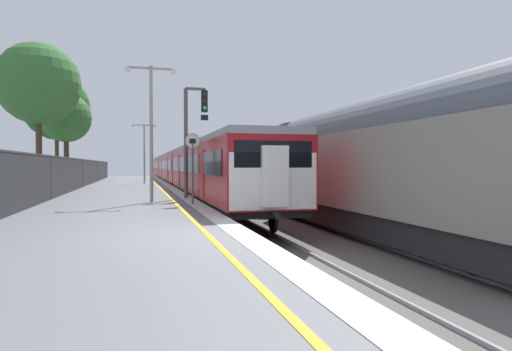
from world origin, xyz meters
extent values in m
cube|color=slate|center=(-2.50, 0.00, -0.50)|extent=(6.40, 110.00, 1.00)
cube|color=silver|center=(0.40, 0.00, 0.01)|extent=(0.60, 110.00, 0.01)
cube|color=yellow|center=(-0.35, 0.00, 0.01)|extent=(0.12, 110.00, 0.01)
cube|color=#56514C|center=(6.20, 0.00, -1.10)|extent=(11.00, 110.00, 0.20)
cube|color=gray|center=(1.38, 0.00, -0.96)|extent=(0.07, 110.00, 0.08)
cube|color=gray|center=(2.82, 0.00, -0.96)|extent=(0.07, 110.00, 0.08)
cube|color=gray|center=(5.38, 0.00, -0.96)|extent=(0.07, 110.00, 0.08)
cube|color=gray|center=(6.82, 0.00, -0.96)|extent=(0.07, 110.00, 0.08)
cube|color=maroon|center=(2.10, 13.60, 1.27)|extent=(2.80, 20.70, 2.30)
cube|color=black|center=(2.10, 13.60, -0.01)|extent=(2.64, 20.10, 0.25)
cube|color=gray|center=(2.10, 13.60, 2.54)|extent=(2.68, 20.70, 0.24)
cube|color=black|center=(0.69, 13.60, 1.57)|extent=(0.02, 19.10, 0.84)
cube|color=red|center=(0.69, 8.43, 1.17)|extent=(0.03, 1.10, 1.90)
cube|color=red|center=(0.69, 18.78, 1.17)|extent=(0.03, 1.10, 1.90)
cylinder|color=black|center=(1.32, 5.86, -0.50)|extent=(0.12, 0.84, 0.84)
cylinder|color=black|center=(2.88, 5.86, -0.50)|extent=(0.12, 0.84, 0.84)
cylinder|color=black|center=(1.32, 21.35, -0.50)|extent=(0.12, 0.84, 0.84)
cylinder|color=black|center=(2.88, 21.35, -0.50)|extent=(0.12, 0.84, 0.84)
cube|color=maroon|center=(2.10, 34.90, 1.27)|extent=(2.80, 20.70, 2.30)
cube|color=black|center=(2.10, 34.90, -0.01)|extent=(2.64, 20.10, 0.25)
cube|color=gray|center=(2.10, 34.90, 2.54)|extent=(2.68, 20.70, 0.24)
cube|color=black|center=(0.69, 34.90, 1.57)|extent=(0.02, 19.10, 0.84)
cube|color=red|center=(0.69, 29.73, 1.17)|extent=(0.03, 1.10, 1.90)
cube|color=red|center=(0.69, 40.07, 1.17)|extent=(0.03, 1.10, 1.90)
cylinder|color=black|center=(1.32, 27.15, -0.50)|extent=(0.12, 0.84, 0.84)
cylinder|color=black|center=(2.88, 27.15, -0.50)|extent=(0.12, 0.84, 0.84)
cylinder|color=black|center=(1.32, 42.65, -0.50)|extent=(0.12, 0.84, 0.84)
cylinder|color=black|center=(2.88, 42.65, -0.50)|extent=(0.12, 0.84, 0.84)
cube|color=maroon|center=(2.10, 56.20, 1.27)|extent=(2.80, 20.70, 2.30)
cube|color=black|center=(2.10, 56.20, -0.01)|extent=(2.64, 20.10, 0.25)
cube|color=gray|center=(2.10, 56.20, 2.54)|extent=(2.68, 20.70, 0.24)
cube|color=black|center=(0.69, 56.20, 1.57)|extent=(0.02, 19.10, 0.84)
cube|color=red|center=(0.69, 51.02, 1.17)|extent=(0.03, 1.10, 1.90)
cube|color=red|center=(0.69, 61.37, 1.17)|extent=(0.03, 1.10, 1.90)
cylinder|color=black|center=(1.32, 48.45, -0.50)|extent=(0.12, 0.84, 0.84)
cylinder|color=black|center=(2.88, 48.45, -0.50)|extent=(0.12, 0.84, 0.84)
cylinder|color=black|center=(1.32, 63.94, -0.50)|extent=(0.12, 0.84, 0.84)
cylinder|color=black|center=(2.88, 63.94, -0.50)|extent=(0.12, 0.84, 0.84)
cube|color=silver|center=(2.10, 3.30, 1.02)|extent=(2.70, 0.10, 1.70)
cube|color=black|center=(2.10, 3.29, 1.82)|extent=(2.40, 0.08, 0.80)
cube|color=silver|center=(2.10, 3.16, 1.17)|extent=(0.80, 0.24, 1.80)
cylinder|color=white|center=(1.15, 3.24, 0.27)|extent=(0.18, 0.06, 0.18)
cylinder|color=white|center=(3.05, 3.24, 0.27)|extent=(0.18, 0.06, 0.18)
cylinder|color=black|center=(2.10, 3.01, 0.02)|extent=(0.20, 0.35, 0.20)
cube|color=black|center=(2.10, 34.90, 2.79)|extent=(0.60, 0.90, 0.20)
cube|color=#232326|center=(6.10, 4.31, -0.38)|extent=(2.30, 14.99, 0.79)
cube|color=gray|center=(6.10, 4.31, 1.31)|extent=(2.60, 14.19, 2.59)
cylinder|color=#515660|center=(6.10, 4.31, 2.61)|extent=(2.39, 13.79, 2.39)
cylinder|color=black|center=(5.32, -1.19, -0.50)|extent=(0.12, 0.84, 0.84)
cylinder|color=black|center=(5.32, 9.81, -0.50)|extent=(0.12, 0.84, 0.84)
cylinder|color=black|center=(6.88, 9.81, -0.50)|extent=(0.12, 0.84, 0.84)
cube|color=#232326|center=(6.10, 20.10, -0.38)|extent=(2.30, 14.99, 0.79)
cube|color=gray|center=(6.10, 20.10, 1.31)|extent=(2.60, 14.19, 2.59)
cylinder|color=#515660|center=(6.10, 20.10, 2.61)|extent=(2.39, 13.79, 2.39)
cylinder|color=black|center=(5.32, 14.61, -0.50)|extent=(0.12, 0.84, 0.84)
cylinder|color=black|center=(6.88, 14.61, -0.50)|extent=(0.12, 0.84, 0.84)
cylinder|color=black|center=(5.32, 25.60, -0.50)|extent=(0.12, 0.84, 0.84)
cylinder|color=black|center=(6.88, 25.60, -0.50)|extent=(0.12, 0.84, 0.84)
cube|color=#232326|center=(6.10, 35.89, -0.38)|extent=(2.30, 14.99, 0.79)
cube|color=gray|center=(6.10, 35.89, 1.31)|extent=(2.60, 14.19, 2.59)
cylinder|color=#515660|center=(6.10, 35.89, 2.61)|extent=(2.39, 13.79, 2.39)
cylinder|color=black|center=(5.32, 30.40, -0.50)|extent=(0.12, 0.84, 0.84)
cylinder|color=black|center=(6.88, 30.40, -0.50)|extent=(0.12, 0.84, 0.84)
cylinder|color=black|center=(5.32, 41.39, -0.50)|extent=(0.12, 0.84, 0.84)
cylinder|color=black|center=(6.88, 41.39, -0.50)|extent=(0.12, 0.84, 0.84)
cylinder|color=#47474C|center=(0.35, 11.18, 2.49)|extent=(0.18, 0.18, 4.99)
cube|color=#47474C|center=(0.80, 11.18, 4.99)|extent=(0.90, 0.12, 0.12)
cube|color=black|center=(1.20, 11.18, 4.44)|extent=(0.28, 0.20, 1.00)
cylinder|color=black|center=(1.20, 11.06, 4.76)|extent=(0.16, 0.04, 0.16)
cylinder|color=black|center=(1.20, 11.06, 4.44)|extent=(0.16, 0.04, 0.16)
cylinder|color=#19D83F|center=(1.20, 11.06, 4.12)|extent=(0.16, 0.04, 0.16)
cube|color=black|center=(1.20, 11.18, 3.69)|extent=(0.32, 0.16, 0.24)
cylinder|color=#59595B|center=(0.25, 7.81, 1.18)|extent=(0.08, 0.08, 2.36)
cylinder|color=black|center=(0.25, 7.81, 2.42)|extent=(0.59, 0.02, 0.59)
cylinder|color=silver|center=(0.25, 7.80, 2.42)|extent=(0.56, 0.02, 0.56)
cube|color=black|center=(0.25, 7.79, 2.42)|extent=(0.24, 0.01, 0.18)
cylinder|color=#93999E|center=(-1.24, 9.20, 2.75)|extent=(0.14, 0.14, 5.50)
cube|color=#93999E|center=(-0.79, 9.20, 5.40)|extent=(0.90, 0.08, 0.08)
cylinder|color=silver|center=(-0.34, 9.20, 5.32)|extent=(0.20, 0.20, 0.18)
cube|color=#93999E|center=(-1.69, 9.20, 5.40)|extent=(0.90, 0.08, 0.08)
cylinder|color=silver|center=(-2.14, 9.20, 5.32)|extent=(0.20, 0.20, 0.18)
cylinder|color=#93999E|center=(-1.24, 29.10, 2.47)|extent=(0.14, 0.14, 4.95)
cube|color=#93999E|center=(-0.79, 29.10, 4.85)|extent=(0.90, 0.08, 0.08)
cylinder|color=silver|center=(-0.34, 29.10, 4.77)|extent=(0.20, 0.20, 0.18)
cube|color=#93999E|center=(-1.69, 29.10, 4.85)|extent=(0.90, 0.08, 0.08)
cylinder|color=silver|center=(-2.14, 29.10, 4.77)|extent=(0.20, 0.20, 0.18)
cylinder|color=#38383D|center=(-5.45, 11.69, 0.95)|extent=(0.07, 0.07, 1.90)
cylinder|color=#38383D|center=(-5.45, 23.38, 0.95)|extent=(0.07, 0.07, 1.90)
cylinder|color=#38383D|center=(-5.45, 35.06, 0.95)|extent=(0.07, 0.07, 1.90)
cylinder|color=#38383D|center=(-5.45, 46.75, 0.95)|extent=(0.07, 0.07, 1.90)
cylinder|color=#473323|center=(-6.06, 20.50, 1.81)|extent=(0.30, 0.30, 3.62)
sphere|color=#33662D|center=(-6.06, 20.50, 4.46)|extent=(3.06, 3.06, 3.06)
sphere|color=#33662D|center=(-6.58, 20.33, 4.08)|extent=(1.83, 1.83, 1.83)
cylinder|color=#473323|center=(-7.61, 26.71, 2.25)|extent=(0.28, 0.28, 4.49)
sphere|color=#234C23|center=(-7.61, 26.71, 5.81)|extent=(4.78, 4.78, 4.78)
sphere|color=#234C23|center=(-7.70, 26.64, 5.21)|extent=(3.60, 3.60, 3.60)
cylinder|color=#473323|center=(-6.78, 16.17, 2.30)|extent=(0.31, 0.31, 4.60)
sphere|color=#33662D|center=(-6.78, 16.17, 5.77)|extent=(4.25, 4.25, 4.25)
sphere|color=#33662D|center=(-6.31, 16.12, 5.23)|extent=(2.92, 2.92, 2.92)
camera|label=1|loc=(-1.78, -9.37, 1.48)|focal=31.41mm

